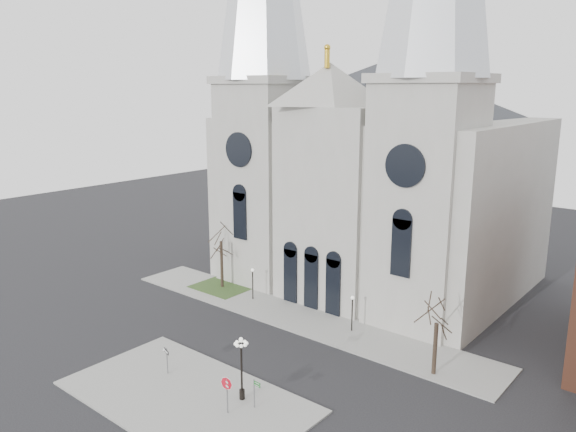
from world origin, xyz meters
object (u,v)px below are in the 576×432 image
Objects in this scene: stop_sign at (227,387)px; one_way_sign at (167,356)px; street_name_sign at (255,391)px; globe_lamp at (241,361)px.

one_way_sign is at bearing -172.43° from stop_sign.
street_name_sign is at bearing 72.34° from stop_sign.
globe_lamp is (-0.46, 1.85, 1.03)m from stop_sign.
street_name_sign is (1.00, 1.61, -0.63)m from stop_sign.
globe_lamp is 7.08m from one_way_sign.
street_name_sign reaches higher than one_way_sign.
globe_lamp reaches higher than stop_sign.
street_name_sign is at bearing 23.64° from one_way_sign.
one_way_sign is at bearing -171.63° from globe_lamp.
globe_lamp reaches higher than one_way_sign.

